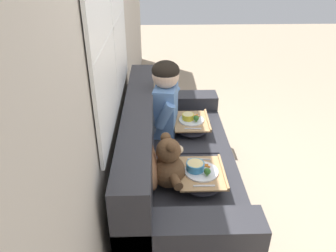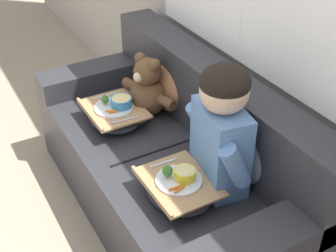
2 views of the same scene
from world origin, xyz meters
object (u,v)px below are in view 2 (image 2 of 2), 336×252
at_px(throw_pillow_behind_child, 242,143).
at_px(lap_tray_child, 179,188).
at_px(lap_tray_teddy, 115,114).
at_px(throw_pillow_behind_teddy, 167,80).
at_px(child_figure, 222,123).
at_px(teddy_bear, 147,90).
at_px(couch, 172,166).

relative_size(throw_pillow_behind_child, lap_tray_child, 1.10).
bearing_deg(throw_pillow_behind_child, lap_tray_teddy, -154.38).
bearing_deg(lap_tray_teddy, lap_tray_child, -0.13).
relative_size(throw_pillow_behind_child, throw_pillow_behind_teddy, 1.06).
distance_m(throw_pillow_behind_teddy, lap_tray_teddy, 0.39).
xyz_separation_m(throw_pillow_behind_child, child_figure, (-0.00, -0.14, 0.16)).
height_order(throw_pillow_behind_child, lap_tray_child, throw_pillow_behind_child).
relative_size(child_figure, lap_tray_teddy, 1.69).
relative_size(throw_pillow_behind_child, teddy_bear, 1.03).
bearing_deg(couch, throw_pillow_behind_teddy, 154.19).
bearing_deg(lap_tray_child, couch, 154.39).
bearing_deg(throw_pillow_behind_teddy, lap_tray_teddy, -89.86).
distance_m(teddy_bear, lap_tray_child, 0.80).
bearing_deg(child_figure, lap_tray_child, -90.01).
height_order(couch, teddy_bear, couch).
bearing_deg(lap_tray_child, teddy_bear, 163.45).
bearing_deg(throw_pillow_behind_child, teddy_bear, -169.51).
xyz_separation_m(teddy_bear, lap_tray_child, (0.76, -0.22, -0.11)).
distance_m(throw_pillow_behind_teddy, teddy_bear, 0.14).
height_order(child_figure, lap_tray_child, child_figure).
height_order(throw_pillow_behind_child, lap_tray_teddy, throw_pillow_behind_child).
height_order(throw_pillow_behind_child, throw_pillow_behind_teddy, throw_pillow_behind_child).
distance_m(throw_pillow_behind_child, teddy_bear, 0.77).
bearing_deg(lap_tray_teddy, throw_pillow_behind_teddy, 90.14).
relative_size(couch, lap_tray_child, 5.00).
distance_m(throw_pillow_behind_teddy, lap_tray_child, 0.85).
height_order(lap_tray_child, lap_tray_teddy, lap_tray_child).
height_order(teddy_bear, lap_tray_child, teddy_bear).
distance_m(lap_tray_child, lap_tray_teddy, 0.76).
bearing_deg(teddy_bear, throw_pillow_behind_child, 10.49).
xyz_separation_m(couch, lap_tray_child, (0.38, -0.18, 0.20)).
bearing_deg(couch, throw_pillow_behind_child, 25.81).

